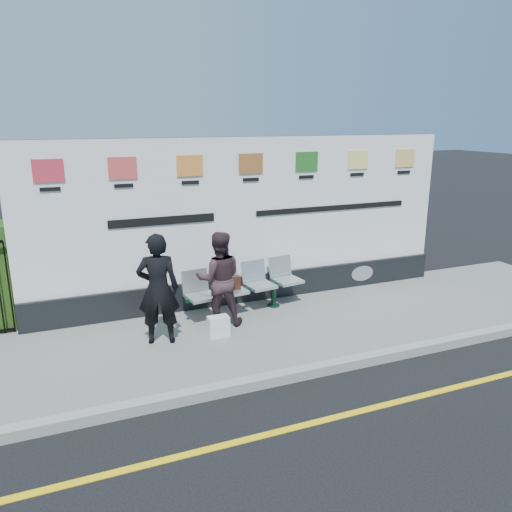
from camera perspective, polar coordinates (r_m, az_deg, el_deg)
The scene contains 10 objects.
ground at distance 6.26m, azimuth 8.35°, elevation -17.98°, with size 80.00×80.00×0.00m, color black.
pavement at distance 8.21m, azimuth -0.53°, elevation -8.81°, with size 14.00×3.00×0.12m, color slate.
kerb at distance 6.98m, azimuth 4.13°, elevation -13.41°, with size 14.00×0.18×0.14m, color gray.
yellow_line at distance 6.26m, azimuth 8.35°, elevation -17.95°, with size 14.00×0.10×0.01m, color yellow.
billboard at distance 9.15m, azimuth -0.75°, elevation 2.74°, with size 8.00×0.30×3.00m.
bench at distance 8.82m, azimuth -1.13°, elevation -4.97°, with size 2.18×0.57×0.47m, color silver, non-canonical shape.
woman_left at distance 7.60m, azimuth -11.13°, elevation -3.72°, with size 0.62×0.41×1.71m, color black.
woman_right at distance 8.16m, azimuth -4.24°, elevation -2.62°, with size 0.77×0.60×1.58m, color #39252B.
handbag_brown at distance 8.58m, azimuth -2.82°, elevation -3.10°, with size 0.30×0.13×0.23m, color #32180E.
carrier_bag_white at distance 7.92m, azimuth -4.31°, elevation -8.02°, with size 0.33×0.20×0.33m, color silver.
Camera 1 is at (-2.74, -4.46, 3.44)m, focal length 35.00 mm.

